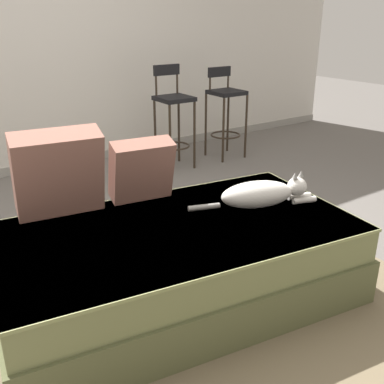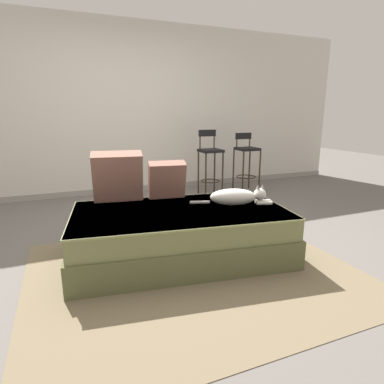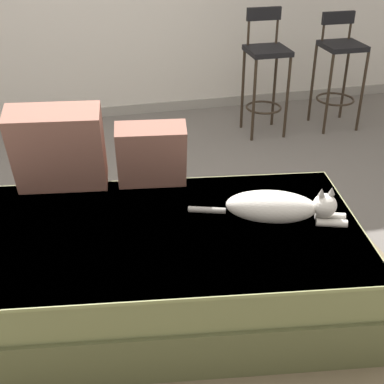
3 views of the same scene
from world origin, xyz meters
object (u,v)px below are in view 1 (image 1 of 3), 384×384
(couch, at_px, (179,262))
(bar_stool_by_doorway, at_px, (225,106))
(cat, at_px, (262,194))
(throw_pillow_corner, at_px, (58,173))
(bar_stool_near_window, at_px, (173,112))
(throw_pillow_middle, at_px, (142,170))

(couch, bearing_deg, bar_stool_by_doorway, 46.46)
(cat, relative_size, bar_stool_by_doorway, 0.76)
(couch, relative_size, bar_stool_by_doorway, 2.09)
(throw_pillow_corner, bearing_deg, bar_stool_near_window, 41.85)
(cat, bearing_deg, bar_stool_by_doorway, 56.47)
(throw_pillow_middle, bearing_deg, bar_stool_by_doorway, 39.95)
(throw_pillow_corner, xyz_separation_m, bar_stool_by_doorway, (2.29, 1.47, -0.13))
(couch, xyz_separation_m, throw_pillow_middle, (0.01, 0.41, 0.40))
(throw_pillow_middle, height_order, bar_stool_near_window, bar_stool_near_window)
(bar_stool_near_window, relative_size, bar_stool_by_doorway, 1.06)
(throw_pillow_corner, bearing_deg, cat, -28.43)
(bar_stool_by_doorway, bearing_deg, throw_pillow_middle, -140.05)
(couch, xyz_separation_m, throw_pillow_corner, (-0.44, 0.47, 0.45))
(throw_pillow_middle, relative_size, bar_stool_by_doorway, 0.40)
(throw_pillow_middle, xyz_separation_m, cat, (0.51, -0.46, -0.11))
(bar_stool_by_doorway, bearing_deg, couch, -133.54)
(cat, height_order, bar_stool_near_window, bar_stool_near_window)
(couch, xyz_separation_m, bar_stool_near_window, (1.20, 1.94, 0.34))
(couch, relative_size, bar_stool_near_window, 1.97)
(throw_pillow_corner, distance_m, bar_stool_near_window, 2.21)
(couch, relative_size, throw_pillow_corner, 4.06)
(cat, height_order, bar_stool_by_doorway, bar_stool_by_doorway)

